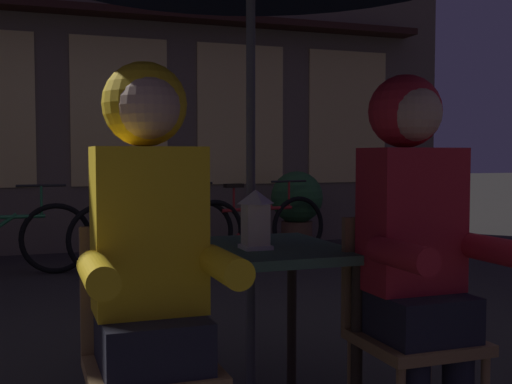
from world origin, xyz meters
name	(u,v)px	position (x,y,z in m)	size (l,w,h in m)	color
cafe_table	(251,272)	(0.00, 0.00, 0.64)	(0.72, 0.72, 0.74)	#42664C
lantern	(256,218)	(-0.01, -0.07, 0.86)	(0.11, 0.11, 0.23)	white
chair_left	(148,346)	(-0.48, -0.37, 0.49)	(0.40, 0.40, 0.87)	olive
chair_right	(405,320)	(0.48, -0.37, 0.49)	(0.40, 0.40, 0.87)	olive
person_left_hooded	(150,238)	(-0.48, -0.43, 0.85)	(0.45, 0.56, 1.40)	black
person_right_hooded	(415,226)	(0.48, -0.43, 0.85)	(0.45, 0.56, 1.40)	black
bicycle_fourth	(154,234)	(0.31, 3.70, 0.35)	(1.67, 0.30, 0.84)	black
bicycle_fifth	(258,228)	(1.42, 3.85, 0.35)	(1.66, 0.37, 0.84)	black
potted_plant	(297,204)	(2.09, 4.37, 0.54)	(0.60, 0.60, 0.92)	brown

